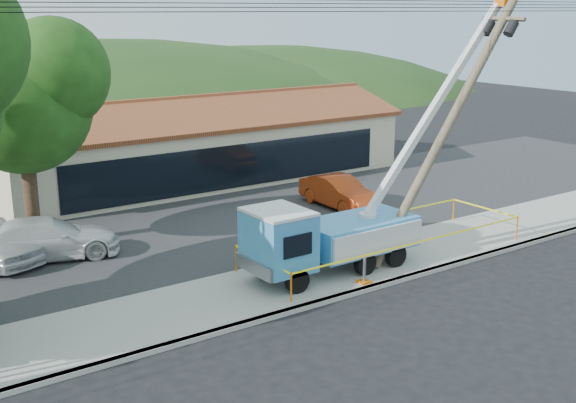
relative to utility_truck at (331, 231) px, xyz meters
The scene contains 13 objects.
ground 4.39m from the utility_truck, 99.91° to the right, with size 120.00×120.00×0.00m, color black.
curb 2.56m from the utility_truck, 110.11° to the right, with size 60.00×0.25×0.15m, color gray.
sidewalk 1.70m from the utility_truck, behind, with size 60.00×4.00×0.15m, color gray.
parking_lot 8.16m from the utility_truck, 95.03° to the left, with size 60.00×12.00×0.10m, color #28282B.
strip_mall 16.30m from the utility_truck, 78.33° to the left, with size 22.50×8.53×4.67m.
tree_lot 12.69m from the utility_truck, 130.62° to the left, with size 6.30×5.60×8.94m.
hill_center 51.85m from the utility_truck, 79.66° to the left, with size 89.60×64.00×32.00m, color #1E3B15.
hill_east 58.82m from the utility_truck, 60.12° to the left, with size 72.80×52.00×26.00m, color #1E3B15.
utility_truck is the anchor object (origin of this frame).
leaning_pole 6.40m from the utility_truck, ahead, with size 6.90×1.95×9.53m.
caution_tape 2.92m from the utility_truck, ahead, with size 11.19×3.43×0.99m.
car_red 8.92m from the utility_truck, 49.03° to the left, with size 1.56×4.47×1.47m, color #A83510.
car_white 10.74m from the utility_truck, 136.68° to the left, with size 2.16×5.31×1.54m, color silver.
Camera 1 is at (-14.37, -14.86, 9.16)m, focal length 45.00 mm.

